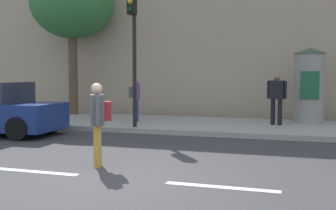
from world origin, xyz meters
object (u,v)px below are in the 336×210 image
poster_column (309,85)px  pedestrian_with_backpack (277,95)px  pedestrian_with_bag (98,117)px  traffic_light (133,35)px  street_tree (72,4)px  pedestrian_in_dark_shirt (136,95)px

poster_column → pedestrian_with_backpack: bearing=-135.8°
pedestrian_with_backpack → pedestrian_with_bag: bearing=-115.1°
traffic_light → poster_column: (5.12, 2.91, -1.52)m
traffic_light → street_tree: (-3.93, 3.18, 1.63)m
traffic_light → pedestrian_with_bag: size_ratio=2.60×
poster_column → pedestrian_with_backpack: poster_column is taller
poster_column → pedestrian_in_dark_shirt: 5.84m
poster_column → street_tree: bearing=178.3°
poster_column → pedestrian_in_dark_shirt: poster_column is taller
pedestrian_in_dark_shirt → poster_column: bearing=14.1°
poster_column → pedestrian_with_bag: bearing=-118.5°
poster_column → traffic_light: bearing=-150.4°
traffic_light → pedestrian_with_bag: bearing=-76.0°
poster_column → pedestrian_with_bag: poster_column is taller
traffic_light → street_tree: 5.31m
traffic_light → pedestrian_with_bag: (1.12, -4.47, -1.99)m
pedestrian_in_dark_shirt → pedestrian_with_bag: bearing=-74.6°
traffic_light → pedestrian_in_dark_shirt: (-0.53, 1.49, -1.90)m
pedestrian_with_bag → pedestrian_in_dark_shirt: pedestrian_in_dark_shirt is taller
pedestrian_in_dark_shirt → street_tree: bearing=153.7°
poster_column → pedestrian_with_backpack: size_ratio=1.52×
traffic_light → pedestrian_with_bag: 5.02m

